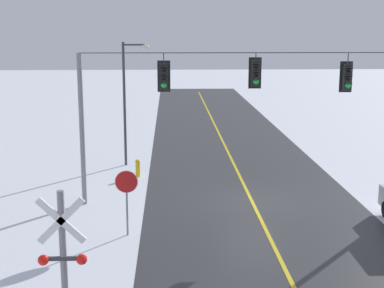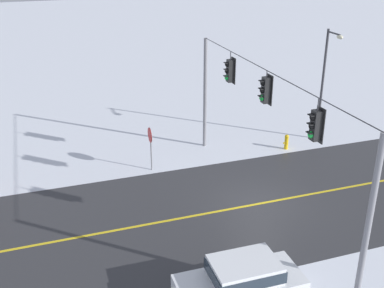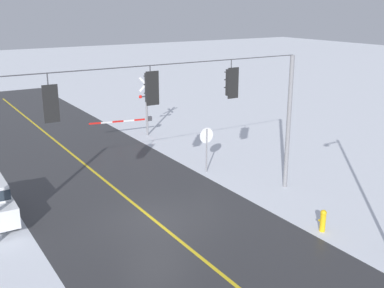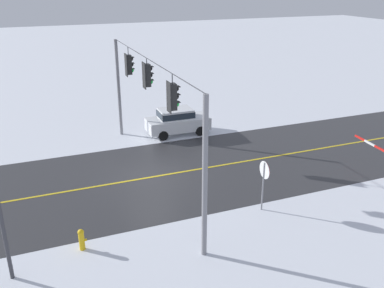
% 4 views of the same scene
% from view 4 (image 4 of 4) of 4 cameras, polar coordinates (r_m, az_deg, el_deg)
% --- Properties ---
extents(ground_plane, '(160.00, 160.00, 0.00)m').
position_cam_4_polar(ground_plane, '(21.97, -5.56, -4.55)').
color(ground_plane, silver).
extents(road_asphalt, '(9.00, 80.00, 0.01)m').
position_cam_4_polar(road_asphalt, '(21.35, -21.31, -6.87)').
color(road_asphalt, '#303033').
rests_on(road_asphalt, ground).
extents(lane_centre_line, '(0.14, 72.00, 0.01)m').
position_cam_4_polar(lane_centre_line, '(21.35, -21.31, -6.85)').
color(lane_centre_line, gold).
rests_on(lane_centre_line, ground).
extents(signal_span, '(14.20, 0.47, 6.22)m').
position_cam_4_polar(signal_span, '(20.48, -5.98, 6.19)').
color(signal_span, gray).
rests_on(signal_span, ground).
extents(stop_sign, '(0.80, 0.09, 2.35)m').
position_cam_4_polar(stop_sign, '(18.47, 9.83, -4.19)').
color(stop_sign, gray).
rests_on(stop_sign, ground).
extents(parked_car_white, '(1.87, 4.22, 1.74)m').
position_cam_4_polar(parked_car_white, '(27.59, -2.06, 3.25)').
color(parked_car_white, white).
rests_on(parked_car_white, ground).
extents(fire_hydrant, '(0.24, 0.31, 0.88)m').
position_cam_4_polar(fire_hydrant, '(16.78, -14.85, -12.41)').
color(fire_hydrant, gold).
rests_on(fire_hydrant, ground).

